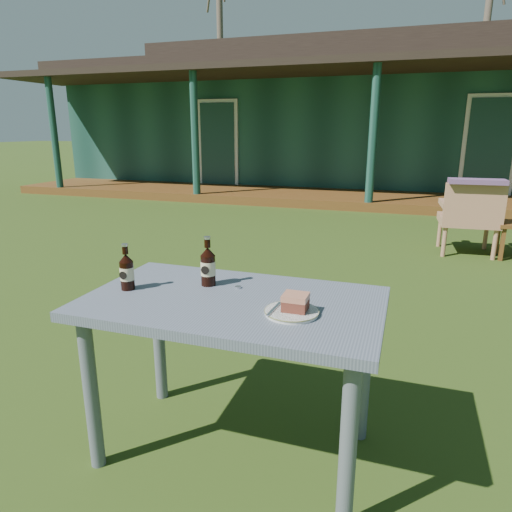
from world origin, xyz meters
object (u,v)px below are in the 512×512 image
(plate, at_px, (292,312))
(armchair_left, at_px, (470,214))
(cola_bottle_near, at_px, (208,266))
(cola_bottle_far, at_px, (127,271))
(cafe_table, at_px, (233,322))
(cake_slice, at_px, (295,302))

(plate, xyz_separation_m, armchair_left, (1.04, 3.97, -0.27))
(cola_bottle_near, height_order, cola_bottle_far, cola_bottle_near)
(cola_bottle_near, xyz_separation_m, cola_bottle_far, (-0.30, -0.16, -0.01))
(cafe_table, xyz_separation_m, cola_bottle_near, (-0.16, 0.12, 0.19))
(cola_bottle_far, xyz_separation_m, armchair_left, (1.78, 3.93, -0.34))
(cafe_table, height_order, cola_bottle_far, cola_bottle_far)
(plate, height_order, cola_bottle_far, cola_bottle_far)
(armchair_left, bearing_deg, cola_bottle_far, -114.35)
(cafe_table, bearing_deg, plate, -16.11)
(plate, relative_size, armchair_left, 0.25)
(cola_bottle_near, distance_m, cola_bottle_far, 0.34)
(plate, relative_size, cola_bottle_near, 0.93)
(cola_bottle_far, bearing_deg, cola_bottle_near, 27.64)
(cola_bottle_near, height_order, armchair_left, cola_bottle_near)
(cola_bottle_far, bearing_deg, armchair_left, 65.65)
(armchair_left, bearing_deg, cake_slice, -104.63)
(plate, distance_m, armchair_left, 4.11)
(cake_slice, relative_size, cola_bottle_far, 0.46)
(plate, xyz_separation_m, cola_bottle_far, (-0.73, 0.04, 0.07))
(plate, relative_size, cake_slice, 2.22)
(cake_slice, xyz_separation_m, cola_bottle_near, (-0.44, 0.19, 0.04))
(plate, bearing_deg, cola_bottle_near, 154.84)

